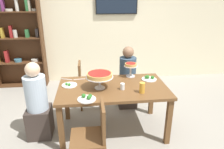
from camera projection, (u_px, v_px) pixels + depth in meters
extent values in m
plane|color=gray|center=(113.00, 129.00, 3.25)|extent=(12.00, 12.00, 0.00)
cube|color=beige|center=(102.00, 22.00, 4.79)|extent=(8.00, 0.12, 2.80)
cube|color=brown|center=(113.00, 88.00, 2.99)|extent=(1.57, 0.92, 0.04)
cube|color=brown|center=(61.00, 129.00, 2.67)|extent=(0.07, 0.07, 0.70)
cube|color=brown|center=(168.00, 122.00, 2.83)|extent=(0.07, 0.07, 0.70)
cube|color=brown|center=(67.00, 100.00, 3.42)|extent=(0.07, 0.07, 0.70)
cube|color=brown|center=(151.00, 96.00, 3.57)|extent=(0.07, 0.07, 0.70)
cube|color=#4C2D19|center=(42.00, 38.00, 4.55)|extent=(0.03, 0.30, 2.20)
cube|color=#4C2D19|center=(19.00, 37.00, 4.62)|extent=(1.10, 0.02, 2.20)
cube|color=#4C2D19|center=(24.00, 84.00, 4.88)|extent=(1.04, 0.28, 0.02)
cube|color=#4C2D19|center=(21.00, 62.00, 4.68)|extent=(1.04, 0.28, 0.02)
cube|color=#4C2D19|center=(17.00, 38.00, 4.48)|extent=(1.04, 0.28, 0.02)
cube|color=#4C2D19|center=(12.00, 12.00, 4.29)|extent=(1.04, 0.28, 0.02)
cube|color=maroon|center=(7.00, 56.00, 4.60)|extent=(0.06, 0.12, 0.26)
cylinder|color=#3D7084|center=(18.00, 60.00, 4.66)|extent=(0.16, 0.16, 0.07)
cylinder|color=beige|center=(35.00, 60.00, 4.70)|extent=(0.16, 0.16, 0.05)
cube|color=#B7932D|center=(2.00, 33.00, 4.41)|extent=(0.05, 0.12, 0.21)
cube|color=maroon|center=(11.00, 32.00, 4.42)|extent=(0.05, 0.10, 0.25)
cylinder|color=beige|center=(15.00, 34.00, 4.45)|extent=(0.09, 0.09, 0.17)
cube|color=#2D6B38|center=(27.00, 33.00, 4.47)|extent=(0.07, 0.12, 0.17)
cube|color=#3D3838|center=(37.00, 33.00, 4.50)|extent=(0.06, 0.13, 0.18)
cube|color=#3D3838|center=(1.00, 6.00, 4.22)|extent=(0.04, 0.13, 0.20)
cube|color=#7A3370|center=(3.00, 5.00, 4.22)|extent=(0.04, 0.13, 0.25)
cylinder|color=beige|center=(9.00, 10.00, 4.27)|extent=(0.16, 0.16, 0.05)
cylinder|color=silver|center=(16.00, 5.00, 4.25)|extent=(0.07, 0.07, 0.24)
cube|color=#2D6B38|center=(27.00, 5.00, 4.27)|extent=(0.06, 0.13, 0.26)
cube|color=#B2A88E|center=(30.00, 6.00, 4.28)|extent=(0.04, 0.13, 0.21)
cylinder|color=beige|center=(35.00, 10.00, 4.32)|extent=(0.13, 0.13, 0.05)
cube|color=black|center=(117.00, 1.00, 4.57)|extent=(0.94, 0.05, 0.58)
cube|color=#192333|center=(117.00, 1.00, 4.55)|extent=(0.90, 0.01, 0.54)
cube|color=#382D28|center=(40.00, 122.00, 3.04)|extent=(0.34, 0.34, 0.45)
cylinder|color=silver|center=(36.00, 93.00, 2.87)|extent=(0.30, 0.30, 0.50)
sphere|color=beige|center=(32.00, 70.00, 2.75)|extent=(0.20, 0.20, 0.20)
cube|color=#382D28|center=(127.00, 94.00, 3.89)|extent=(0.34, 0.34, 0.45)
cylinder|color=#33475B|center=(128.00, 71.00, 3.72)|extent=(0.30, 0.30, 0.50)
sphere|color=#846047|center=(128.00, 52.00, 3.60)|extent=(0.20, 0.20, 0.20)
cube|color=brown|center=(90.00, 85.00, 3.80)|extent=(0.40, 0.40, 0.04)
cube|color=brown|center=(80.00, 74.00, 3.69)|extent=(0.04, 0.36, 0.42)
cylinder|color=brown|center=(99.00, 92.00, 4.06)|extent=(0.04, 0.04, 0.41)
cylinder|color=brown|center=(101.00, 100.00, 3.73)|extent=(0.04, 0.04, 0.41)
cylinder|color=brown|center=(82.00, 92.00, 4.02)|extent=(0.04, 0.04, 0.41)
cylinder|color=brown|center=(81.00, 101.00, 3.69)|extent=(0.04, 0.04, 0.41)
cube|color=brown|center=(88.00, 138.00, 2.38)|extent=(0.40, 0.40, 0.04)
cube|color=brown|center=(103.00, 120.00, 2.31)|extent=(0.04, 0.36, 0.42)
cylinder|color=brown|center=(74.00, 145.00, 2.60)|extent=(0.04, 0.04, 0.41)
cylinder|color=brown|center=(102.00, 143.00, 2.64)|extent=(0.04, 0.04, 0.41)
cylinder|color=silver|center=(100.00, 88.00, 2.93)|extent=(0.15, 0.15, 0.01)
cylinder|color=silver|center=(100.00, 82.00, 2.90)|extent=(0.03, 0.03, 0.16)
cylinder|color=silver|center=(100.00, 77.00, 2.87)|extent=(0.39, 0.39, 0.01)
cylinder|color=tan|center=(100.00, 75.00, 2.86)|extent=(0.36, 0.36, 0.05)
cylinder|color=maroon|center=(99.00, 73.00, 2.85)|extent=(0.32, 0.32, 0.00)
cylinder|color=silver|center=(130.00, 76.00, 3.36)|extent=(0.15, 0.15, 0.01)
cylinder|color=silver|center=(131.00, 71.00, 3.33)|extent=(0.03, 0.03, 0.16)
cylinder|color=silver|center=(131.00, 66.00, 3.29)|extent=(0.22, 0.22, 0.01)
cylinder|color=tan|center=(131.00, 65.00, 3.29)|extent=(0.19, 0.19, 0.04)
cylinder|color=maroon|center=(131.00, 63.00, 3.28)|extent=(0.15, 0.15, 0.00)
cylinder|color=white|center=(87.00, 99.00, 2.60)|extent=(0.24, 0.24, 0.01)
sphere|color=#2D7028|center=(84.00, 96.00, 2.62)|extent=(0.05, 0.05, 0.05)
sphere|color=#2D7028|center=(89.00, 97.00, 2.57)|extent=(0.06, 0.06, 0.06)
sphere|color=#2D7028|center=(90.00, 96.00, 2.63)|extent=(0.05, 0.05, 0.05)
cylinder|color=white|center=(149.00, 79.00, 3.23)|extent=(0.23, 0.23, 0.01)
sphere|color=#2D7028|center=(152.00, 77.00, 3.22)|extent=(0.05, 0.05, 0.05)
sphere|color=#2D7028|center=(148.00, 77.00, 3.23)|extent=(0.06, 0.06, 0.06)
sphere|color=#2D7028|center=(153.00, 77.00, 3.22)|extent=(0.05, 0.05, 0.05)
sphere|color=#2D7028|center=(146.00, 77.00, 3.23)|extent=(0.05, 0.05, 0.05)
cylinder|color=white|center=(70.00, 85.00, 3.02)|extent=(0.22, 0.22, 0.01)
sphere|color=#2D7028|center=(66.00, 84.00, 2.99)|extent=(0.04, 0.04, 0.04)
sphere|color=#2D7028|center=(69.00, 84.00, 2.97)|extent=(0.04, 0.04, 0.04)
cylinder|color=gold|center=(104.00, 77.00, 3.14)|extent=(0.07, 0.07, 0.16)
cylinder|color=gold|center=(142.00, 88.00, 2.77)|extent=(0.08, 0.08, 0.15)
cylinder|color=white|center=(122.00, 86.00, 2.88)|extent=(0.06, 0.06, 0.09)
cube|color=silver|center=(79.00, 79.00, 3.24)|extent=(0.18, 0.03, 0.00)
cube|color=silver|center=(67.00, 79.00, 3.24)|extent=(0.17, 0.08, 0.00)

